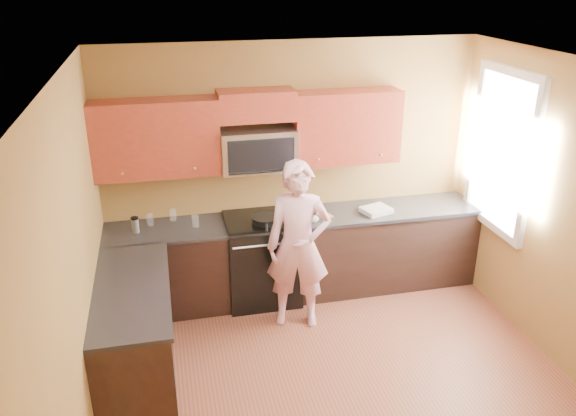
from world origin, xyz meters
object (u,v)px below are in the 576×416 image
object	(u,v)px
butter_tub	(311,219)
woman	(298,246)
stove	(262,259)
microwave	(258,169)
travel_mug	(136,232)
frying_pan	(266,222)

from	to	relation	value
butter_tub	woman	bearing A→B (deg)	-118.90
stove	butter_tub	world-z (taller)	butter_tub
woman	butter_tub	distance (m)	0.52
stove	woman	distance (m)	0.70
microwave	travel_mug	world-z (taller)	microwave
frying_pan	travel_mug	distance (m)	1.30
butter_tub	frying_pan	bearing A→B (deg)	-176.40
stove	travel_mug	world-z (taller)	travel_mug
stove	woman	world-z (taller)	woman
microwave	woman	size ratio (longest dim) A/B	0.44
microwave	travel_mug	bearing A→B (deg)	-174.40
frying_pan	butter_tub	distance (m)	0.49
stove	woman	size ratio (longest dim) A/B	0.56
stove	travel_mug	distance (m)	1.34
woman	frying_pan	distance (m)	0.49
frying_pan	travel_mug	bearing A→B (deg)	-175.59
stove	frying_pan	xyz separation A→B (m)	(0.03, -0.11, 0.47)
stove	travel_mug	size ratio (longest dim) A/B	5.77
frying_pan	travel_mug	size ratio (longest dim) A/B	3.06
stove	frying_pan	bearing A→B (deg)	-74.59
woman	microwave	bearing A→B (deg)	127.18
microwave	frying_pan	xyz separation A→B (m)	(0.03, -0.23, -0.50)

